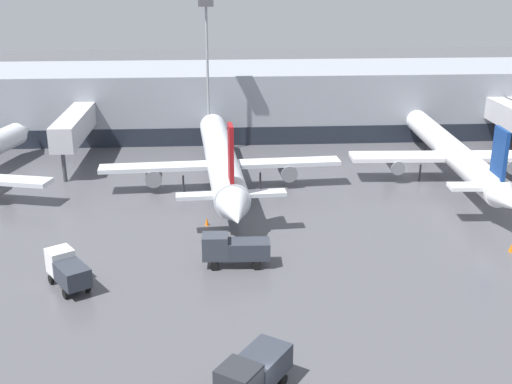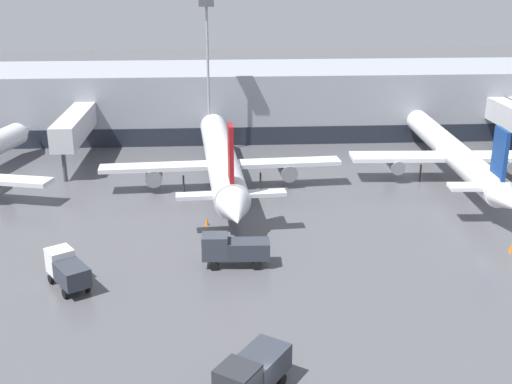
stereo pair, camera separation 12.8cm
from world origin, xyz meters
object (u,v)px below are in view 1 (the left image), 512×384
service_truck_0 (67,269)px  traffic_cone_1 (207,221)px  parked_jet_1 (221,159)px  traffic_cone_0 (511,248)px  service_truck_3 (253,372)px  apron_light_mast_4 (207,34)px  parked_jet_0 (452,152)px  service_truck_2 (234,248)px

service_truck_0 → traffic_cone_1: 15.17m
service_truck_0 → parked_jet_1: bearing=-61.5°
parked_jet_1 → service_truck_0: parked_jet_1 is taller
traffic_cone_0 → traffic_cone_1: size_ratio=0.93×
service_truck_3 → apron_light_mast_4: bearing=-142.3°
traffic_cone_1 → parked_jet_0: bearing=23.6°
service_truck_0 → service_truck_3: (12.73, -13.46, 0.05)m
apron_light_mast_4 → service_truck_0: bearing=-105.7°
parked_jet_0 → service_truck_3: bearing=149.2°
parked_jet_1 → apron_light_mast_4: apron_light_mast_4 is taller
service_truck_3 → traffic_cone_1: size_ratio=6.96×
service_truck_3 → traffic_cone_0: (22.37, 17.43, -1.15)m
parked_jet_0 → service_truck_0: 43.40m
apron_light_mast_4 → traffic_cone_1: bearing=-90.3°
parked_jet_0 → traffic_cone_0: size_ratio=50.78×
traffic_cone_0 → service_truck_0: bearing=-173.5°
parked_jet_1 → service_truck_3: 35.14m
traffic_cone_1 → traffic_cone_0: bearing=-16.4°
service_truck_2 → service_truck_3: service_truck_3 is taller
parked_jet_1 → traffic_cone_0: 29.60m
service_truck_3 → apron_light_mast_4: (-2.58, 49.53, 13.13)m
service_truck_0 → service_truck_2: (12.21, 2.84, 0.01)m
traffic_cone_0 → apron_light_mast_4: 43.09m
parked_jet_1 → apron_light_mast_4: 18.50m
service_truck_0 → traffic_cone_0: (35.10, 3.97, -1.10)m
traffic_cone_0 → parked_jet_1: bearing=143.2°
parked_jet_1 → service_truck_2: bearing=178.7°
parked_jet_0 → service_truck_0: parked_jet_0 is taller
service_truck_0 → traffic_cone_1: service_truck_0 is taller
service_truck_0 → traffic_cone_1: (10.01, 11.34, -1.08)m
service_truck_2 → traffic_cone_0: size_ratio=7.48×
parked_jet_0 → traffic_cone_1: parked_jet_0 is taller
service_truck_3 → traffic_cone_1: (-2.72, 24.80, -1.13)m
service_truck_0 → apron_light_mast_4: 39.71m
service_truck_3 → service_truck_2: bearing=-143.4°
traffic_cone_0 → apron_light_mast_4: bearing=127.9°
parked_jet_0 → service_truck_2: 31.81m
traffic_cone_1 → parked_jet_1: bearing=81.8°
service_truck_2 → service_truck_0: bearing=15.0°
parked_jet_1 → service_truck_2: size_ratio=6.83×
service_truck_2 → apron_light_mast_4: (-2.07, 33.22, 13.17)m
service_truck_3 → apron_light_mast_4: apron_light_mast_4 is taller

